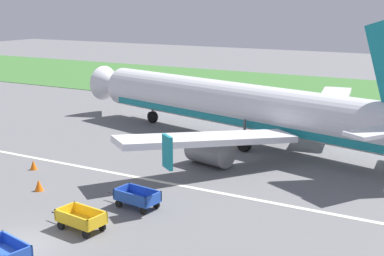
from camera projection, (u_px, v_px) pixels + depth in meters
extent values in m
plane|color=slate|center=(20.00, 246.00, 25.64)|extent=(220.00, 220.00, 0.00)
cube|color=#3D7033|center=(319.00, 91.00, 69.99)|extent=(220.00, 28.00, 0.06)
cube|color=silver|center=(149.00, 180.00, 35.30)|extent=(120.00, 0.36, 0.01)
cylinder|color=silver|center=(237.00, 105.00, 44.47)|extent=(30.00, 10.85, 3.70)
cube|color=teal|center=(237.00, 116.00, 44.70)|extent=(27.05, 9.94, 0.56)
cone|color=silver|center=(113.00, 84.00, 55.40)|extent=(3.98, 4.29, 3.63)
cube|color=silver|center=(209.00, 139.00, 35.94)|extent=(9.74, 12.05, 1.35)
cube|color=teal|center=(167.00, 152.00, 29.35)|extent=(1.01, 0.81, 1.90)
cylinder|color=gray|center=(210.00, 150.00, 38.18)|extent=(3.61, 2.81, 2.10)
cube|color=silver|center=(330.00, 105.00, 47.84)|extent=(4.38, 13.23, 1.35)
cylinder|color=gray|center=(308.00, 120.00, 47.85)|extent=(3.61, 2.81, 2.10)
cube|color=silver|center=(383.00, 131.00, 32.77)|extent=(4.28, 5.36, 0.24)
cylinder|color=#4C4C51|center=(152.00, 107.00, 51.79)|extent=(0.20, 0.20, 2.04)
cylinder|color=black|center=(153.00, 117.00, 52.03)|extent=(1.18, 0.70, 1.10)
cylinder|color=#4C4C51|center=(245.00, 132.00, 41.61)|extent=(0.20, 0.20, 2.04)
cylinder|color=black|center=(244.00, 145.00, 41.85)|extent=(1.18, 0.70, 1.10)
cylinder|color=#4C4C51|center=(276.00, 123.00, 44.74)|extent=(0.20, 0.20, 2.04)
cylinder|color=black|center=(276.00, 135.00, 44.98)|extent=(1.18, 0.70, 1.10)
cube|color=#234CB2|center=(4.00, 255.00, 23.75)|extent=(2.73, 1.88, 0.08)
cube|color=#234CB2|center=(17.00, 244.00, 24.15)|extent=(2.47, 0.61, 0.55)
cylinder|color=black|center=(5.00, 250.00, 24.82)|extent=(0.46, 0.25, 0.44)
cube|color=gold|center=(81.00, 221.00, 27.39)|extent=(2.65, 1.69, 0.08)
cube|color=gold|center=(71.00, 220.00, 26.81)|extent=(2.49, 0.40, 0.55)
cube|color=gold|center=(90.00, 212.00, 27.83)|extent=(2.49, 0.40, 0.55)
cube|color=gold|center=(65.00, 210.00, 28.00)|extent=(0.27, 1.40, 0.55)
cube|color=gold|center=(97.00, 221.00, 26.64)|extent=(0.27, 1.40, 0.55)
cylinder|color=#2D2D33|center=(58.00, 214.00, 28.43)|extent=(1.00, 0.20, 0.08)
cylinder|color=black|center=(61.00, 225.00, 27.55)|extent=(0.46, 0.21, 0.44)
cylinder|color=black|center=(77.00, 218.00, 28.43)|extent=(0.46, 0.21, 0.44)
cylinder|color=black|center=(86.00, 234.00, 26.48)|extent=(0.46, 0.21, 0.44)
cylinder|color=black|center=(102.00, 227.00, 27.36)|extent=(0.46, 0.21, 0.44)
cube|color=#234CB2|center=(137.00, 200.00, 30.37)|extent=(2.65, 1.69, 0.08)
cube|color=#234CB2|center=(130.00, 198.00, 29.79)|extent=(2.49, 0.40, 0.55)
cube|color=#234CB2|center=(145.00, 191.00, 30.81)|extent=(2.49, 0.40, 0.55)
cube|color=#234CB2|center=(122.00, 190.00, 30.98)|extent=(0.27, 1.40, 0.55)
cube|color=#234CB2|center=(153.00, 199.00, 29.61)|extent=(0.27, 1.40, 0.55)
cylinder|color=#2D2D33|center=(115.00, 194.00, 31.41)|extent=(1.00, 0.20, 0.08)
cylinder|color=black|center=(119.00, 203.00, 30.52)|extent=(0.46, 0.21, 0.44)
cylinder|color=black|center=(132.00, 198.00, 31.41)|extent=(0.46, 0.21, 0.44)
cylinder|color=black|center=(143.00, 211.00, 29.46)|extent=(0.46, 0.21, 0.44)
cylinder|color=black|center=(156.00, 205.00, 30.34)|extent=(0.46, 0.21, 0.44)
cone|color=orange|center=(33.00, 165.00, 37.37)|extent=(0.51, 0.51, 0.68)
cone|color=orange|center=(39.00, 185.00, 33.16)|extent=(0.56, 0.56, 0.73)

